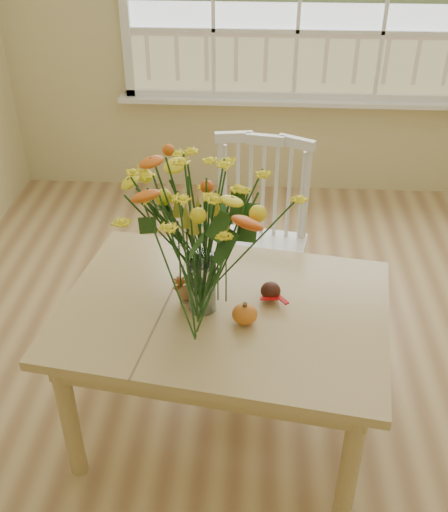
{
  "coord_description": "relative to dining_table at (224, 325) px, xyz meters",
  "views": [
    {
      "loc": [
        -0.23,
        -1.86,
        2.08
      ],
      "look_at": [
        -0.34,
        -0.05,
        0.88
      ],
      "focal_mm": 42.0,
      "sensor_mm": 36.0,
      "label": 1
    }
  ],
  "objects": [
    {
      "name": "dining_table",
      "position": [
        0.0,
        0.0,
        0.0
      ],
      "size": [
        1.35,
        1.06,
        0.66
      ],
      "rotation": [
        0.0,
        0.0,
        -0.15
      ],
      "color": "tan",
      "rests_on": "floor"
    },
    {
      "name": "flower_vase",
      "position": [
        -0.08,
        -0.01,
        0.45
      ],
      "size": [
        0.5,
        0.5,
        0.59
      ],
      "color": "white",
      "rests_on": "dining_table"
    },
    {
      "name": "pumpkin",
      "position": [
        0.08,
        -0.09,
        0.13
      ],
      "size": [
        0.09,
        0.09,
        0.07
      ],
      "primitive_type": "ellipsoid",
      "color": "#C65F17",
      "rests_on": "dining_table"
    },
    {
      "name": "dark_gourd",
      "position": [
        0.18,
        0.06,
        0.13
      ],
      "size": [
        0.13,
        0.12,
        0.07
      ],
      "color": "#38160F",
      "rests_on": "dining_table"
    },
    {
      "name": "floor",
      "position": [
        0.34,
        0.07,
        -0.58
      ],
      "size": [
        4.0,
        4.5,
        0.01
      ],
      "primitive_type": "cube",
      "color": "#9C754B",
      "rests_on": "ground"
    },
    {
      "name": "windsor_chair",
      "position": [
        0.12,
        0.72,
        -0.01
      ],
      "size": [
        0.53,
        0.51,
        1.0
      ],
      "rotation": [
        0.0,
        0.0,
        -0.17
      ],
      "color": "white",
      "rests_on": "floor"
    },
    {
      "name": "turkey_figurine",
      "position": [
        -0.14,
        0.03,
        0.13
      ],
      "size": [
        0.09,
        0.07,
        0.1
      ],
      "rotation": [
        0.0,
        0.0,
        0.05
      ],
      "color": "#CCB78C",
      "rests_on": "dining_table"
    }
  ]
}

